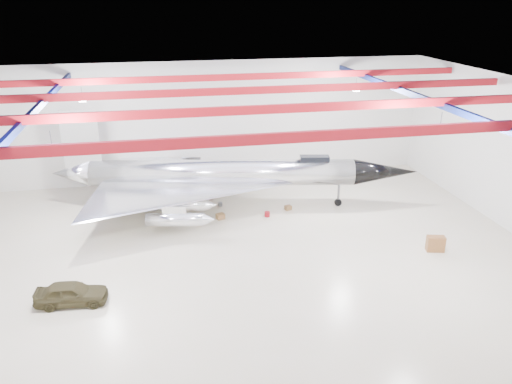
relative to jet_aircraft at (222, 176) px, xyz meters
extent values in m
plane|color=beige|center=(0.22, -7.91, -2.66)|extent=(40.00, 40.00, 0.00)
plane|color=silver|center=(0.22, 7.09, 2.84)|extent=(40.00, 0.00, 40.00)
plane|color=#0A0F38|center=(0.22, -7.91, 8.34)|extent=(40.00, 40.00, 0.00)
cube|color=maroon|center=(0.22, -16.91, 7.74)|extent=(39.50, 0.25, 0.50)
cube|color=maroon|center=(0.22, -10.91, 7.74)|extent=(39.50, 0.25, 0.50)
cube|color=maroon|center=(0.22, -4.91, 7.74)|extent=(39.50, 0.25, 0.50)
cube|color=maroon|center=(0.22, 1.09, 7.74)|extent=(39.50, 0.25, 0.50)
cube|color=#0B1747|center=(-11.78, -7.91, 7.44)|extent=(0.25, 29.50, 0.40)
cube|color=#0B1747|center=(12.22, -7.91, 7.44)|extent=(0.25, 29.50, 0.40)
cube|color=silver|center=(-9.78, -13.91, 7.04)|extent=(0.55, 0.55, 0.25)
cube|color=silver|center=(10.22, -13.91, 7.04)|extent=(0.55, 0.55, 0.25)
cube|color=silver|center=(-9.78, -1.91, 7.04)|extent=(0.55, 0.55, 0.25)
cube|color=silver|center=(10.22, -1.91, 7.04)|extent=(0.55, 0.55, 0.25)
cylinder|color=silver|center=(0.06, -0.01, 0.31)|extent=(21.20, 5.99, 2.12)
cone|color=black|center=(13.06, -2.46, 0.31)|extent=(5.59, 3.06, 2.12)
cone|color=silver|center=(-11.91, 2.24, 0.31)|extent=(3.51, 2.67, 2.12)
cube|color=silver|center=(-10.87, 2.04, 3.06)|extent=(2.94, 0.67, 4.76)
cube|color=black|center=(7.34, -1.38, 1.42)|extent=(2.45, 1.26, 0.53)
cylinder|color=silver|center=(-4.14, -5.15, -1.17)|extent=(4.13, 1.68, 0.95)
cylinder|color=silver|center=(-3.65, -2.55, -1.17)|extent=(4.13, 1.68, 0.95)
cylinder|color=silver|center=(-2.48, 3.70, -1.17)|extent=(4.13, 1.68, 0.95)
cylinder|color=silver|center=(-1.99, 6.30, -1.17)|extent=(4.13, 1.68, 0.95)
cylinder|color=#59595B|center=(9.42, -1.77, -1.70)|extent=(0.19, 0.19, 1.91)
cylinder|color=black|center=(9.42, -1.77, -2.36)|extent=(0.63, 0.34, 0.59)
cylinder|color=#59595B|center=(-4.59, -1.83, -1.70)|extent=(0.19, 0.19, 1.91)
cylinder|color=black|center=(-4.59, -1.83, -2.36)|extent=(0.63, 0.34, 0.59)
cylinder|color=#59595B|center=(-3.62, 3.37, -1.70)|extent=(0.19, 0.19, 1.91)
cylinder|color=black|center=(-3.62, 3.37, -2.36)|extent=(0.63, 0.34, 0.59)
imported|color=#36311B|center=(-10.31, -12.24, -1.98)|extent=(4.11, 1.90, 1.36)
cube|color=brown|center=(13.19, -10.59, -2.11)|extent=(1.30, 0.86, 1.09)
cube|color=olive|center=(-2.37, -3.21, -2.48)|extent=(0.62, 0.56, 0.36)
cube|color=maroon|center=(-0.84, 1.92, -2.52)|extent=(0.46, 0.41, 0.27)
cube|color=olive|center=(5.13, -1.77, -2.48)|extent=(0.61, 0.54, 0.36)
cylinder|color=maroon|center=(3.17, -2.72, -2.46)|extent=(0.54, 0.54, 0.39)
cube|color=olive|center=(-0.53, -2.44, -2.44)|extent=(0.74, 0.66, 0.43)
cylinder|color=#59595B|center=(-0.20, 0.10, -2.50)|extent=(0.38, 0.38, 0.31)
camera|label=1|loc=(-4.87, -37.88, 13.70)|focal=35.00mm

